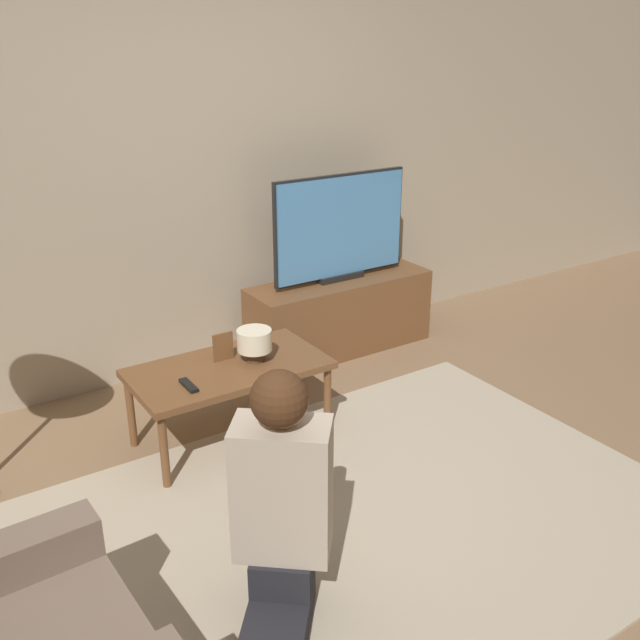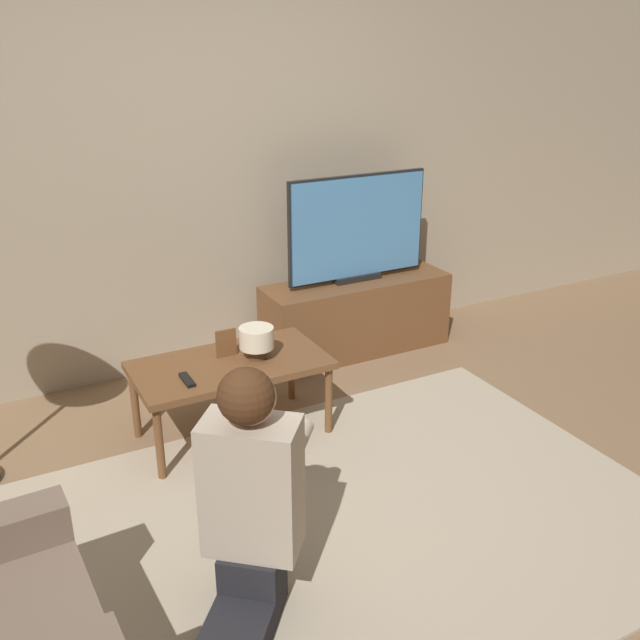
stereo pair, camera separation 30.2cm
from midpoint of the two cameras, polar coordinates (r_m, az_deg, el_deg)
name	(u,v)px [view 2 (the right image)]	position (r m, az deg, el deg)	size (l,w,h in m)	color
ground_plane	(343,527)	(3.24, 4.61, -16.27)	(10.00, 10.00, 0.00)	#896B4C
wall_back	(184,160)	(4.34, -8.84, 12.48)	(10.00, 0.06, 2.60)	tan
rug	(343,526)	(3.24, 4.62, -16.16)	(2.89, 2.01, 0.02)	#BCAD93
tv_stand	(356,316)	(4.75, 4.72, 0.31)	(1.26, 0.39, 0.50)	brown
tv	(357,228)	(4.57, 4.93, 7.30)	(0.97, 0.08, 0.69)	black
coffee_table	(230,370)	(3.69, -4.87, -4.03)	(0.99, 0.53, 0.43)	brown
person_kneeling	(250,499)	(2.57, -2.17, -14.20)	(0.73, 0.81, 0.98)	#232328
picture_frame	(226,343)	(3.71, -5.22, -1.89)	(0.11, 0.01, 0.15)	brown
table_lamp	(257,340)	(3.66, -2.76, -1.63)	(0.18, 0.18, 0.17)	#4C3823
remote	(187,380)	(3.49, -8.17, -4.81)	(0.04, 0.15, 0.02)	black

